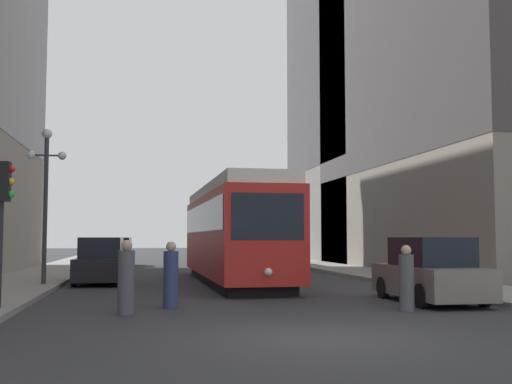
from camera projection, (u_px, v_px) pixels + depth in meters
ground_plane at (318, 338)px, 11.19m from camera, size 200.00×200.00×0.00m
sidewalk_left at (85, 260)px, 49.08m from camera, size 3.27×120.00×0.15m
sidewalk_right at (275, 258)px, 51.82m from camera, size 3.27×120.00×0.15m
streetcar at (233, 230)px, 25.10m from camera, size 2.78×13.94×3.89m
transit_bus at (245, 236)px, 40.63m from camera, size 2.74×12.07×3.45m
parked_car_left_near at (101, 262)px, 24.44m from camera, size 1.95×4.33×1.82m
parked_car_left_mid at (117, 253)px, 39.34m from camera, size 2.03×4.57×1.82m
parked_car_right_far at (430, 272)px, 17.33m from camera, size 1.93×4.38×1.82m
pedestrian_crossing_near at (126, 280)px, 14.67m from camera, size 0.39×0.39×1.76m
pedestrian_crossing_far at (171, 277)px, 15.94m from camera, size 0.38×0.38×1.71m
pedestrian_on_sidewalk at (407, 280)px, 15.32m from camera, size 0.36×0.36×1.63m
traffic_light_near_left at (2, 195)px, 14.75m from camera, size 0.47×0.36×3.47m
lamp_post_left_near at (46, 182)px, 22.61m from camera, size 1.41×0.36×5.65m
building_right_corner at (505, 60)px, 35.37m from camera, size 16.03×22.97×23.23m
building_right_midblock at (376, 71)px, 48.39m from camera, size 11.06×16.69×28.83m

